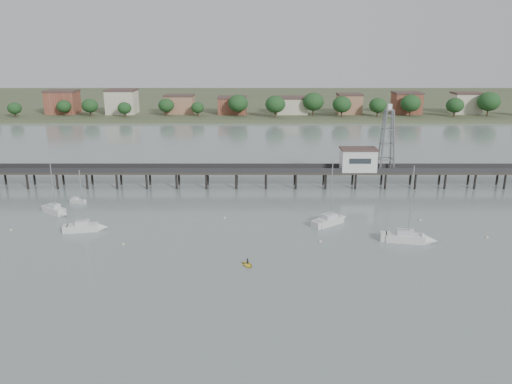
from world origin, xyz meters
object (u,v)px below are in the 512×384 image
(sailboat_a, at_px, (89,227))
(yellow_dinghy, at_px, (248,266))
(sailboat_b, at_px, (57,211))
(lattice_tower, at_px, (387,141))
(sailboat_c, at_px, (333,220))
(pier, at_px, (251,171))
(sailboat_d, at_px, (414,239))
(white_tender, at_px, (78,201))

(sailboat_a, xyz_separation_m, yellow_dinghy, (28.97, -14.96, -0.65))
(sailboat_b, bearing_deg, yellow_dinghy, 2.08)
(lattice_tower, distance_m, sailboat_a, 68.08)
(sailboat_c, xyz_separation_m, yellow_dinghy, (-15.86, -19.07, -0.64))
(pier, xyz_separation_m, lattice_tower, (31.50, 0.00, 7.31))
(sailboat_b, bearing_deg, sailboat_d, 21.95)
(pier, xyz_separation_m, yellow_dinghy, (-0.13, -44.17, -3.79))
(lattice_tower, relative_size, sailboat_c, 1.18)
(yellow_dinghy, bearing_deg, sailboat_a, 122.13)
(sailboat_b, xyz_separation_m, white_tender, (1.39, 7.50, -0.25))
(yellow_dinghy, bearing_deg, white_tender, 108.82)
(sailboat_d, bearing_deg, white_tender, 172.55)
(white_tender, relative_size, yellow_dinghy, 1.57)
(white_tender, xyz_separation_m, yellow_dinghy, (36.74, -31.51, -0.41))
(white_tender, bearing_deg, sailboat_a, -41.81)
(white_tender, bearing_deg, sailboat_b, -77.43)
(lattice_tower, bearing_deg, yellow_dinghy, -125.60)
(sailboat_c, xyz_separation_m, sailboat_b, (-53.99, 4.94, 0.01))
(lattice_tower, bearing_deg, sailboat_a, -154.26)
(pier, bearing_deg, sailboat_b, -152.21)
(sailboat_a, distance_m, yellow_dinghy, 32.61)
(sailboat_b, height_order, sailboat_a, sailboat_a)
(white_tender, bearing_deg, sailboat_d, 4.33)
(white_tender, distance_m, yellow_dinghy, 48.40)
(sailboat_c, bearing_deg, yellow_dinghy, -168.46)
(lattice_tower, xyz_separation_m, sailboat_b, (-69.75, -20.16, -10.45))
(pier, height_order, white_tender, pier)
(lattice_tower, distance_m, white_tender, 70.35)
(pier, xyz_separation_m, sailboat_b, (-38.25, -20.16, -3.14))
(pier, height_order, lattice_tower, lattice_tower)
(white_tender, height_order, yellow_dinghy, white_tender)
(sailboat_b, distance_m, yellow_dinghy, 45.06)
(sailboat_d, distance_m, sailboat_a, 57.37)
(sailboat_c, height_order, yellow_dinghy, sailboat_c)
(pier, relative_size, yellow_dinghy, 64.56)
(sailboat_c, bearing_deg, white_tender, 127.99)
(lattice_tower, height_order, yellow_dinghy, lattice_tower)
(sailboat_b, bearing_deg, sailboat_c, 29.05)
(lattice_tower, bearing_deg, sailboat_c, -122.13)
(lattice_tower, xyz_separation_m, sailboat_a, (-60.60, -29.21, -10.45))
(sailboat_a, bearing_deg, sailboat_d, -16.75)
(lattice_tower, distance_m, sailboat_d, 36.35)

